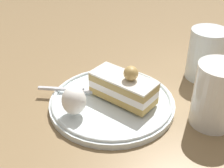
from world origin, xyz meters
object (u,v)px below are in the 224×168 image
at_px(whipped_cream_dollop, 74,101).
at_px(drink_glass_far, 206,57).
at_px(fork, 75,90).
at_px(drink_glass_near, 215,99).
at_px(cake_slice, 122,88).
at_px(dessert_plate, 112,102).

bearing_deg(whipped_cream_dollop, drink_glass_far, 62.83).
xyz_separation_m(fork, drink_glass_near, (0.23, 0.07, 0.03)).
relative_size(fork, drink_glass_far, 1.14).
xyz_separation_m(cake_slice, fork, (-0.09, -0.03, -0.02)).
height_order(cake_slice, whipped_cream_dollop, cake_slice).
height_order(whipped_cream_dollop, drink_glass_near, drink_glass_near).
bearing_deg(dessert_plate, drink_glass_near, 18.13).
distance_m(fork, drink_glass_near, 0.25).
bearing_deg(cake_slice, drink_glass_far, 64.23).
bearing_deg(drink_glass_near, cake_slice, -163.02).
height_order(dessert_plate, cake_slice, cake_slice).
height_order(fork, drink_glass_near, drink_glass_near).
relative_size(dessert_plate, whipped_cream_dollop, 4.55).
relative_size(cake_slice, drink_glass_far, 1.18).
xyz_separation_m(whipped_cream_dollop, fork, (-0.04, 0.05, -0.02)).
height_order(whipped_cream_dollop, drink_glass_far, drink_glass_far).
bearing_deg(dessert_plate, drink_glass_far, 61.39).
bearing_deg(drink_glass_near, fork, -162.81).
bearing_deg(drink_glass_near, drink_glass_far, 114.18).
relative_size(dessert_plate, cake_slice, 1.84).
bearing_deg(whipped_cream_dollop, fork, 129.77).
distance_m(cake_slice, whipped_cream_dollop, 0.09).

